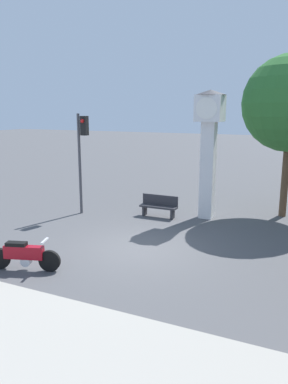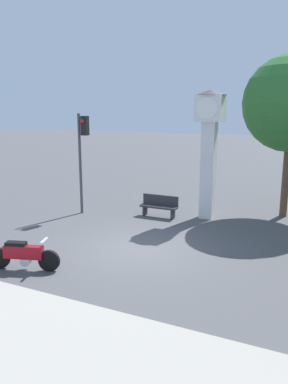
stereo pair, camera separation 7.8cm
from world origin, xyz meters
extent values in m
plane|color=#4C4C4F|center=(0.00, 0.00, 0.00)|extent=(120.00, 120.00, 0.00)
cylinder|color=black|center=(-1.53, -2.71, 0.31)|extent=(0.62, 0.29, 0.62)
cube|color=maroon|center=(-2.24, -2.94, 0.54)|extent=(1.15, 0.56, 0.37)
cube|color=black|center=(-2.43, -3.00, 0.77)|extent=(0.62, 0.40, 0.10)
cylinder|color=silver|center=(-2.19, -2.92, 0.28)|extent=(0.34, 0.28, 0.29)
cube|color=silver|center=(-1.64, -2.75, 0.91)|extent=(0.20, 0.45, 0.04)
cube|color=white|center=(0.99, 4.42, 2.00)|extent=(0.55, 0.55, 3.99)
cube|color=white|center=(0.99, 4.42, 4.51)|extent=(1.04, 1.04, 1.04)
cylinder|color=white|center=(0.99, 3.89, 4.51)|extent=(0.83, 0.02, 0.83)
cone|color=#333338|center=(0.99, 4.42, 5.14)|extent=(1.25, 1.25, 0.20)
cylinder|color=#47474C|center=(-4.20, 2.79, 2.15)|extent=(0.12, 0.12, 4.31)
cube|color=black|center=(-3.90, 2.79, 3.81)|extent=(0.28, 0.24, 0.80)
sphere|color=red|center=(-3.90, 2.64, 4.01)|extent=(0.16, 0.16, 0.16)
cylinder|color=brown|center=(3.89, 6.01, 1.57)|extent=(0.30, 0.30, 3.14)
cube|color=#2D2D33|center=(-0.87, 3.63, 0.45)|extent=(1.60, 0.44, 0.08)
cube|color=#2D2D33|center=(-0.87, 3.82, 0.70)|extent=(1.60, 0.06, 0.44)
cube|color=#2D2D33|center=(-1.51, 3.63, 0.21)|extent=(0.08, 0.35, 0.41)
cube|color=#2D2D33|center=(-0.23, 3.63, 0.21)|extent=(0.08, 0.35, 0.41)
camera|label=1|loc=(4.99, -10.52, 4.45)|focal=35.00mm
camera|label=2|loc=(5.06, -10.49, 4.45)|focal=35.00mm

